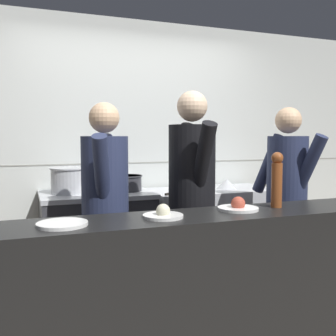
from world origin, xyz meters
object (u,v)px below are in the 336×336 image
Objects in this scene: stock_pot at (69,180)px; plated_dish_main at (62,224)px; chef_line at (287,194)px; sauce_pot at (127,182)px; chef_sous at (192,193)px; plated_dish_appetiser at (163,214)px; mixing_bowl_steel at (227,184)px; plated_dish_dessert at (238,207)px; oven_range at (97,241)px; chefs_knife at (176,193)px; pepper_mill at (277,179)px; chef_head_cook at (105,204)px.

stock_pot reaches higher than plated_dish_main.
stock_pot is 0.20× the size of chef_line.
sauce_pot is 1.06× the size of plated_dish_main.
chef_sous is at bearing 163.89° from chef_line.
plated_dish_appetiser is 0.79m from chef_sous.
plated_dish_dessert is at bearing -116.10° from mixing_bowl_steel.
oven_range is 1.74m from chef_line.
oven_range is 2.85× the size of chefs_knife.
pepper_mill is (0.67, -1.37, 0.15)m from sauce_pot.
plated_dish_main is 0.73× the size of pepper_mill.
chef_head_cook is at bearing 147.49° from pepper_mill.
pepper_mill reaches higher than plated_dish_main.
chef_sous is at bearing -68.09° from sauce_pot.
pepper_mill reaches higher than oven_range.
sauce_pot is at bearing -2.35° from stock_pot.
pepper_mill is 0.83m from chef_line.
chef_sous is (0.31, -0.78, -0.01)m from sauce_pot.
stock_pot is 0.97× the size of chefs_knife.
pepper_mill is at bearing -78.84° from chefs_knife.
plated_dish_appetiser is 0.14× the size of chef_line.
pepper_mill reaches higher than mixing_bowl_steel.
chef_head_cook is (-1.01, 0.65, -0.22)m from pepper_mill.
mixing_bowl_steel is at bearing 43.79° from chef_head_cook.
plated_dish_main is 0.16× the size of chef_head_cook.
oven_range is at bearing 95.43° from plated_dish_appetiser.
chef_line is at bearing -27.63° from oven_range.
sauce_pot reaches higher than plated_dish_dessert.
pepper_mill is (0.95, -1.38, 0.68)m from oven_range.
oven_range is 0.86m from chefs_knife.
pepper_mill is at bearing -15.72° from chef_head_cook.
chef_sous is 0.89m from chef_line.
mixing_bowl_steel is 0.77m from chef_line.
stock_pot is 1.59× the size of mixing_bowl_steel.
chef_head_cook is 1.00× the size of chef_line.
chefs_knife is 0.96m from chef_head_cook.
sauce_pot is 0.17× the size of chef_head_cook.
chef_head_cook is 1.55m from chef_line.
pepper_mill is at bearing -148.78° from chef_line.
chefs_knife is 1.25m from pepper_mill.
oven_range is at bearing 115.70° from plated_dish_dessert.
stock_pot is 0.98m from chefs_knife.
stock_pot is at bearing 82.37° from plated_dish_main.
pepper_mill reaches higher than plated_dish_dessert.
stock_pot is at bearing 178.79° from mixing_bowl_steel.
sauce_pot is 1.53m from pepper_mill.
oven_range reaches higher than chefs_knife.
plated_dish_dessert is (0.66, -1.38, 0.51)m from oven_range.
chef_sous is (0.83, -0.80, -0.06)m from stock_pot.
chef_sous is at bearing 121.03° from pepper_mill.
chef_head_cook is at bearing -115.81° from sauce_pot.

